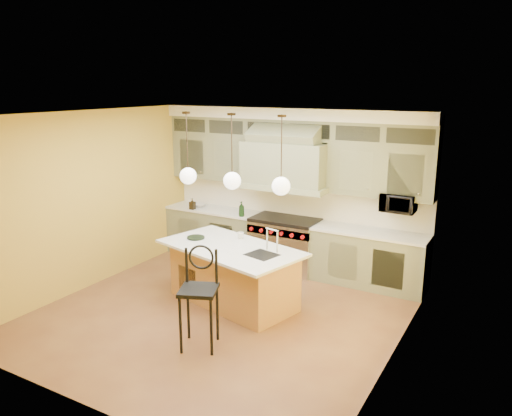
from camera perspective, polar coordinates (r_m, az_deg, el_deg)
The scene contains 18 objects.
floor at distance 7.53m, azimuth -4.09°, elevation -11.99°, with size 5.00×5.00×0.00m, color brown.
ceiling at distance 6.79m, azimuth -4.52°, elevation 10.60°, with size 5.00×5.00×0.00m, color white.
wall_back at distance 9.15m, azimuth 4.42°, elevation 2.30°, with size 5.00×5.00×0.00m, color gold.
wall_front at distance 5.24m, azimuth -19.75°, elevation -7.50°, with size 5.00×5.00×0.00m, color gold.
wall_left at distance 8.63m, azimuth -18.25°, elevation 0.92°, with size 5.00×5.00×0.00m, color gold.
wall_right at distance 6.06m, azimuth 15.87°, elevation -4.31°, with size 5.00×5.00×0.00m, color gold.
back_cabinetry at distance 8.92m, azimuth 3.69°, elevation 1.88°, with size 5.00×0.77×2.90m.
range at distance 9.08m, azimuth 3.34°, elevation -4.06°, with size 1.20×0.74×0.96m.
kitchen_island at distance 7.71m, azimuth -2.60°, elevation -7.50°, with size 2.41×1.68×1.35m.
counter_stool at distance 6.43m, azimuth -6.51°, elevation -9.36°, with size 0.60×0.60×1.31m.
microwave at distance 8.29m, azimuth 15.95°, elevation 0.58°, with size 0.54×0.37×0.30m, color black.
oil_bottle_a at distance 9.10m, azimuth -1.67°, elevation -0.12°, with size 0.11×0.11×0.28m, color black.
oil_bottle_b at distance 9.71m, azimuth -7.28°, elevation 0.48°, with size 0.10×0.10×0.22m, color black.
fruit_bowl at distance 9.91m, azimuth -6.49°, elevation 0.34°, with size 0.28×0.28×0.07m, color beige.
cup at distance 7.88m, azimuth -1.81°, elevation -3.17°, with size 0.11×0.11×0.10m, color silver.
pendant_left at distance 7.76m, azimuth -7.77°, elevation 3.86°, with size 0.26×0.26×1.11m.
pendant_center at distance 7.31m, azimuth -2.75°, elevation 3.35°, with size 0.26×0.26×1.11m.
pendant_right at distance 6.92m, azimuth 2.88°, elevation 2.75°, with size 0.26×0.26×1.11m.
Camera 1 is at (3.78, -5.62, 3.29)m, focal length 35.00 mm.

